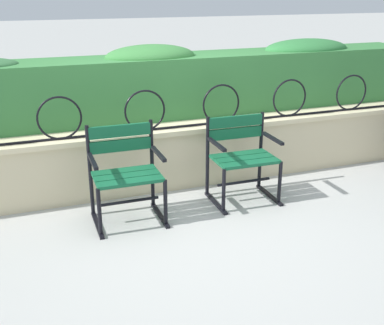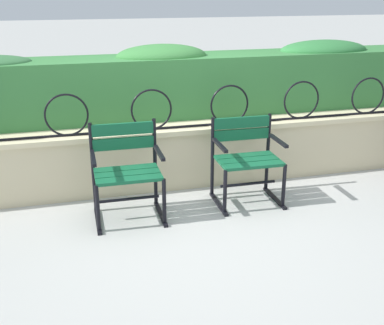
% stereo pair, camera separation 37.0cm
% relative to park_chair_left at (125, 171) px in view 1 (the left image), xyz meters
% --- Properties ---
extents(ground_plane, '(60.00, 60.00, 0.00)m').
position_rel_park_chair_left_xyz_m(ground_plane, '(0.56, -0.34, -0.47)').
color(ground_plane, '#ADADA8').
extents(stone_wall, '(6.82, 0.41, 0.65)m').
position_rel_park_chair_left_xyz_m(stone_wall, '(0.56, 0.62, -0.14)').
color(stone_wall, beige).
rests_on(stone_wall, ground).
extents(iron_arch_fence, '(6.29, 0.02, 0.42)m').
position_rel_park_chair_left_xyz_m(iron_arch_fence, '(0.37, 0.54, 0.37)').
color(iron_arch_fence, black).
rests_on(iron_arch_fence, stone_wall).
extents(hedge_row, '(6.68, 0.64, 0.79)m').
position_rel_park_chair_left_xyz_m(hedge_row, '(0.61, 1.11, 0.55)').
color(hedge_row, '#387A3D').
rests_on(hedge_row, stone_wall).
extents(park_chair_left, '(0.63, 0.53, 0.87)m').
position_rel_park_chair_left_xyz_m(park_chair_left, '(0.00, 0.00, 0.00)').
color(park_chair_left, '#145B38').
rests_on(park_chair_left, ground).
extents(park_chair_right, '(0.64, 0.53, 0.83)m').
position_rel_park_chair_left_xyz_m(park_chair_right, '(1.18, 0.05, -0.01)').
color(park_chair_right, '#145B38').
rests_on(park_chair_right, ground).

